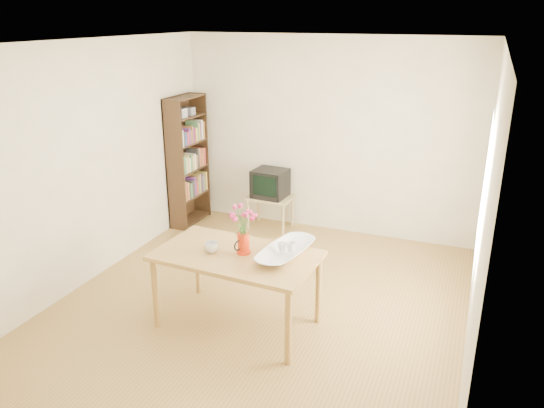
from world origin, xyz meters
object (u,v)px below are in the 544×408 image
at_px(television, 271,183).
at_px(pitcher, 244,244).
at_px(table, 237,261).
at_px(mug, 212,247).
at_px(bowl, 286,231).

bearing_deg(television, pitcher, -69.74).
relative_size(table, mug, 12.07).
xyz_separation_m(mug, bowl, (0.66, 0.19, 0.19)).
height_order(mug, television, mug).
distance_m(pitcher, mug, 0.30).
relative_size(pitcher, bowl, 0.40).
height_order(mug, bowl, bowl).
relative_size(bowl, television, 1.09).
relative_size(pitcher, television, 0.44).
height_order(pitcher, bowl, bowl).
height_order(pitcher, mug, pitcher).
height_order(pitcher, television, pitcher).
height_order(table, television, television).
xyz_separation_m(table, television, (-0.64, 2.42, -0.02)).
bearing_deg(mug, pitcher, -153.95).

